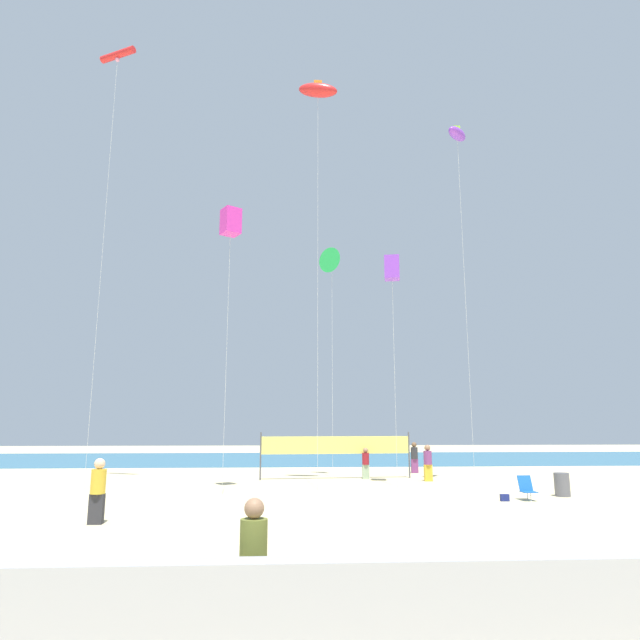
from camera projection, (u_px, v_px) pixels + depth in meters
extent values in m
plane|color=beige|center=(302.00, 516.00, 16.95)|extent=(120.00, 120.00, 0.00)
cube|color=teal|center=(291.00, 458.00, 46.25)|extent=(120.00, 20.00, 0.01)
cube|color=#A8A8AD|center=(327.00, 605.00, 6.91)|extent=(28.00, 0.44, 1.08)
cube|color=#19727A|center=(252.00, 597.00, 7.69)|extent=(0.38, 0.23, 0.79)
cylinder|color=olive|center=(254.00, 543.00, 7.82)|extent=(0.39, 0.39, 0.65)
sphere|color=#997051|center=(254.00, 508.00, 7.91)|extent=(0.29, 0.29, 0.29)
cube|color=navy|center=(291.00, 614.00, 7.61)|extent=(0.18, 0.11, 0.37)
cylinder|color=#EA7260|center=(291.00, 588.00, 7.68)|extent=(0.19, 0.19, 0.31)
sphere|color=#997051|center=(291.00, 570.00, 7.72)|extent=(0.14, 0.14, 0.14)
cube|color=#2D2D33|center=(96.00, 509.00, 15.62)|extent=(0.40, 0.24, 0.83)
cylinder|color=gold|center=(98.00, 481.00, 15.76)|extent=(0.42, 0.42, 0.68)
sphere|color=beige|center=(100.00, 464.00, 15.85)|extent=(0.31, 0.31, 0.31)
cube|color=#7A3872|center=(415.00, 466.00, 32.25)|extent=(0.39, 0.23, 0.81)
cylinder|color=#2D2D33|center=(414.00, 453.00, 32.39)|extent=(0.41, 0.41, 0.67)
sphere|color=brown|center=(414.00, 445.00, 32.48)|extent=(0.30, 0.30, 0.30)
cube|color=#99B28C|center=(366.00, 472.00, 28.71)|extent=(0.35, 0.21, 0.73)
cylinder|color=maroon|center=(366.00, 459.00, 28.83)|extent=(0.36, 0.36, 0.60)
sphere|color=#997051|center=(365.00, 450.00, 28.91)|extent=(0.27, 0.27, 0.27)
cube|color=gold|center=(428.00, 473.00, 27.55)|extent=(0.39, 0.23, 0.81)
cylinder|color=#7A3872|center=(428.00, 458.00, 27.69)|extent=(0.41, 0.41, 0.67)
sphere|color=#997051|center=(427.00, 448.00, 27.78)|extent=(0.30, 0.30, 0.30)
cube|color=#1959B2|center=(529.00, 492.00, 20.40)|extent=(0.52, 0.48, 0.03)
cube|color=#1959B2|center=(525.00, 483.00, 20.74)|extent=(0.52, 0.23, 0.57)
cylinder|color=silver|center=(531.00, 497.00, 20.23)|extent=(0.03, 0.03, 0.32)
cylinder|color=silver|center=(528.00, 496.00, 20.51)|extent=(0.03, 0.03, 0.32)
cylinder|color=#595960|center=(562.00, 485.00, 21.69)|extent=(0.58, 0.58, 0.90)
cylinder|color=#4C4C51|center=(261.00, 456.00, 28.23)|extent=(0.08, 0.08, 2.40)
cylinder|color=#4C4C51|center=(409.00, 455.00, 29.47)|extent=(0.08, 0.08, 2.40)
cube|color=#EAE566|center=(336.00, 445.00, 28.95)|extent=(7.91, 0.79, 0.90)
cube|color=navy|center=(505.00, 498.00, 20.28)|extent=(0.31, 0.16, 0.25)
cylinder|color=silver|center=(395.00, 374.00, 25.68)|extent=(0.01, 0.01, 10.26)
cube|color=purple|center=(392.00, 268.00, 26.65)|extent=(0.85, 0.85, 1.15)
cylinder|color=silver|center=(318.00, 276.00, 25.69)|extent=(0.01, 0.01, 19.26)
ellipsoid|color=red|center=(318.00, 90.00, 27.51)|extent=(2.21, 1.24, 1.09)
cube|color=orange|center=(318.00, 85.00, 27.56)|extent=(0.40, 0.06, 0.50)
cylinder|color=silver|center=(227.00, 352.00, 23.39)|extent=(0.01, 0.01, 11.68)
cube|color=#D833A5|center=(231.00, 222.00, 24.49)|extent=(1.02, 1.02, 1.18)
cylinder|color=silver|center=(332.00, 366.00, 29.73)|extent=(0.01, 0.01, 11.84)
cone|color=green|center=(332.00, 261.00, 30.84)|extent=(1.39, 1.27, 1.43)
cylinder|color=silver|center=(466.00, 300.00, 25.88)|extent=(0.01, 0.01, 17.09)
ellipsoid|color=purple|center=(457.00, 134.00, 27.49)|extent=(1.53, 1.62, 0.72)
cube|color=#8CD833|center=(457.00, 130.00, 27.53)|extent=(0.32, 0.06, 0.40)
cylinder|color=silver|center=(102.00, 255.00, 26.25)|extent=(0.01, 0.01, 21.52)
cylinder|color=red|center=(118.00, 55.00, 28.27)|extent=(2.02, 1.27, 0.37)
sphere|color=pink|center=(117.00, 60.00, 28.22)|extent=(0.22, 0.22, 0.22)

